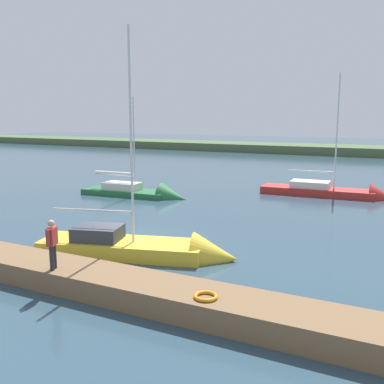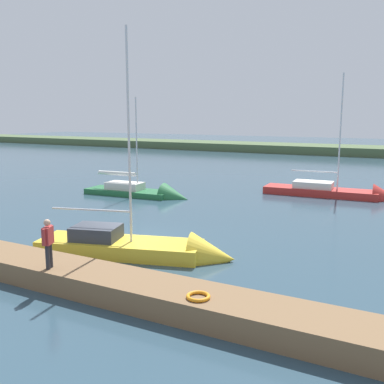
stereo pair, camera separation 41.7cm
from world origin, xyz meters
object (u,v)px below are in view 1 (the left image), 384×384
sailboat_behind_pier (144,195)px  person_on_dock (52,241)px  sailboat_mid_channel (336,195)px  life_ring_buoy (206,296)px  sailboat_inner_slip (149,252)px

sailboat_behind_pier → person_on_dock: 16.60m
sailboat_mid_channel → person_on_dock: size_ratio=5.76×
sailboat_behind_pier → sailboat_mid_channel: 13.39m
sailboat_mid_channel → life_ring_buoy: bearing=-93.1°
sailboat_behind_pier → sailboat_mid_channel: bearing=23.1°
life_ring_buoy → sailboat_inner_slip: size_ratio=0.07×
life_ring_buoy → sailboat_behind_pier: (11.78, -15.05, -0.66)m
sailboat_inner_slip → person_on_dock: size_ratio=6.00×
life_ring_buoy → sailboat_mid_channel: bearing=-90.4°
sailboat_behind_pier → sailboat_mid_channel: (-11.93, -6.10, 0.03)m
sailboat_inner_slip → sailboat_mid_channel: bearing=59.1°
sailboat_behind_pier → sailboat_inner_slip: bearing=-60.0°
sailboat_mid_channel → person_on_dock: 22.04m
life_ring_buoy → sailboat_behind_pier: sailboat_behind_pier is taller
sailboat_inner_slip → person_on_dock: bearing=-118.0°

